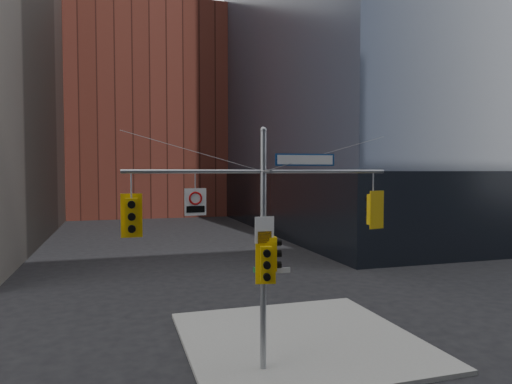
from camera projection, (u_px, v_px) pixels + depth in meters
sidewalk_corner at (300, 339)px, 16.06m from camera, size 8.00×8.00×0.15m
podium_ne at (421, 198)px, 50.27m from camera, size 36.40×36.40×6.00m
brick_midrise at (145, 116)px, 66.41m from camera, size 26.00×20.00×28.00m
signal_assembly at (263, 225)px, 13.36m from camera, size 8.00×0.80×7.30m
traffic_light_west_arm at (132, 216)px, 12.26m from camera, size 0.57×0.45×1.20m
traffic_light_east_arm at (373, 209)px, 14.41m from camera, size 0.56×0.52×1.19m
traffic_light_pole_side at (274, 254)px, 13.49m from camera, size 0.42×0.36×1.00m
traffic_light_pole_front at (266, 264)px, 13.15m from camera, size 0.59×0.54×1.26m
street_sign_blade at (305, 160)px, 13.65m from camera, size 1.86×0.15×0.36m
regulatory_sign_arm at (195, 201)px, 12.72m from camera, size 0.61×0.06×0.76m
regulatory_sign_pole at (265, 231)px, 13.25m from camera, size 0.59×0.08×0.78m
street_blade_ew at (278, 271)px, 13.56m from camera, size 0.79×0.05×0.16m
street_blade_ns at (259, 272)px, 13.86m from camera, size 0.12×0.81×0.16m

